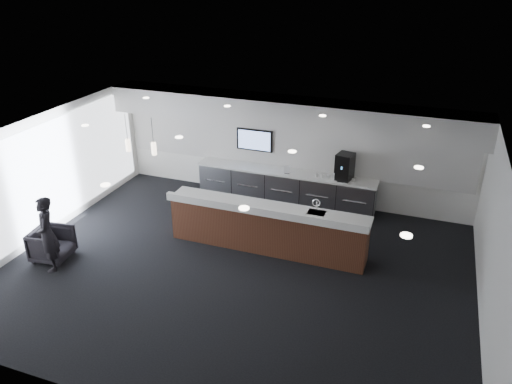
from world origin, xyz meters
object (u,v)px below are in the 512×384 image
(coffee_machine, at_px, (345,167))
(lounge_guest, at_px, (47,234))
(service_counter, at_px, (267,227))
(armchair, at_px, (52,244))

(coffee_machine, height_order, lounge_guest, lounge_guest)
(service_counter, height_order, lounge_guest, lounge_guest)
(coffee_machine, relative_size, lounge_guest, 0.41)
(armchair, distance_m, lounge_guest, 0.64)
(armchair, height_order, lounge_guest, lounge_guest)
(service_counter, xyz_separation_m, armchair, (-4.46, -2.07, -0.20))
(service_counter, relative_size, lounge_guest, 2.75)
(service_counter, bearing_deg, armchair, -155.10)
(service_counter, height_order, armchair, service_counter)
(armchair, bearing_deg, service_counter, -73.00)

